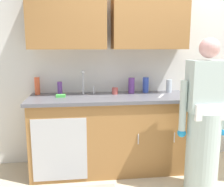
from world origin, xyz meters
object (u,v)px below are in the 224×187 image
bottle_water_short (146,85)px  bottle_cleaner_spray (60,88)px  bottle_dish_liquid (131,86)px  sponge (61,96)px  cup_by_sink (115,91)px  knife_on_counter (161,96)px  bottle_water_tall (37,86)px  bottle_soap (169,86)px  sink (87,98)px  person_at_sink (204,129)px

bottle_water_short → bottle_cleaner_spray: bottle_water_short is taller
bottle_dish_liquid → sponge: bottle_dish_liquid is taller
bottle_dish_liquid → bottle_water_short: bearing=9.1°
bottle_cleaner_spray → cup_by_sink: 0.69m
bottle_dish_liquid → knife_on_counter: (0.32, -0.25, -0.10)m
bottle_water_tall → knife_on_counter: bottle_water_tall is taller
bottle_water_tall → sponge: size_ratio=1.98×
bottle_soap → bottle_water_short: size_ratio=0.84×
bottle_cleaner_spray → knife_on_counter: size_ratio=0.69×
bottle_dish_liquid → sponge: size_ratio=1.80×
bottle_cleaner_spray → knife_on_counter: bottle_cleaner_spray is taller
sink → knife_on_counter: 0.90m
sink → bottle_dish_liquid: sink is taller
bottle_water_short → cup_by_sink: 0.42m
person_at_sink → bottle_water_tall: (-1.80, 0.82, 0.36)m
bottle_dish_liquid → bottle_cleaner_spray: (-0.90, -0.02, -0.02)m
bottle_dish_liquid → sponge: (-0.88, -0.15, -0.08)m
bottle_soap → knife_on_counter: 0.32m
bottle_soap → bottle_cleaner_spray: bearing=-179.1°
sink → bottle_water_short: (0.77, 0.18, 0.11)m
sink → sponge: size_ratio=4.55×
sink → cup_by_sink: bearing=18.1°
person_at_sink → cup_by_sink: (-0.84, 0.74, 0.29)m
bottle_dish_liquid → bottle_cleaner_spray: 0.90m
bottle_soap → cup_by_sink: 0.72m
sink → cup_by_sink: (0.36, 0.12, 0.06)m
bottle_dish_liquid → bottle_soap: bottle_dish_liquid is taller
bottle_soap → cup_by_sink: bottle_soap is taller
person_at_sink → bottle_dish_liquid: (-0.62, 0.77, 0.35)m
bottle_water_short → knife_on_counter: bottle_water_short is taller
knife_on_counter → sink: bearing=114.8°
sponge → bottle_soap: bearing=6.3°
bottle_water_tall → bottle_cleaner_spray: bearing=-13.4°
bottle_water_tall → cup_by_sink: bottle_water_tall is taller
bottle_soap → knife_on_counter: bearing=-126.7°
bottle_soap → sponge: bearing=-173.7°
person_at_sink → bottle_cleaner_spray: (-1.52, 0.75, 0.33)m
bottle_cleaner_spray → bottle_soap: bearing=0.9°
person_at_sink → cup_by_sink: size_ratio=19.58×
bottle_water_tall → person_at_sink: bearing=-24.5°
bottle_cleaner_spray → person_at_sink: bearing=-26.4°
cup_by_sink → sponge: size_ratio=0.75×
bottle_cleaner_spray → bottle_water_tall: size_ratio=0.76×
sink → bottle_cleaner_spray: size_ratio=3.02×
sink → bottle_water_tall: bearing=161.6°
bottle_dish_liquid → bottle_water_short: 0.20m
person_at_sink → knife_on_counter: size_ratio=6.75×
bottle_water_short → bottle_water_tall: (-1.38, 0.02, 0.01)m
bottle_soap → bottle_water_tall: 1.68m
bottle_cleaner_spray → sponge: bearing=-82.1°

